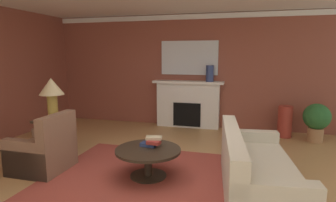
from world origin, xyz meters
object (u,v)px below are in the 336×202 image
Objects in this scene: sofa at (254,173)px; vase_tall_corner at (285,122)px; vase_mantel_right at (210,73)px; coffee_table at (148,156)px; armchair_near_window at (44,152)px; potted_plant at (317,119)px; side_table at (55,135)px; table_lamp at (52,90)px; mantel_mirror at (189,58)px; fireplace at (188,105)px.

sofa is 3.06× the size of vase_tall_corner.
coffee_table is at bearing -100.10° from vase_mantel_right.
potted_plant is at bearing 31.53° from armchair_near_window.
vase_tall_corner is at bearing 29.20° from side_table.
table_lamp is (-0.27, 0.64, 0.92)m from armchair_near_window.
vase_mantel_right is 0.56× the size of vase_tall_corner.
vase_mantel_right is 2.57m from potted_plant.
mantel_mirror is at bearing 114.74° from sofa.
sofa is 2.91× the size of table_lamp.
fireplace is 2.95m from potted_plant.
coffee_table is at bearing -89.99° from mantel_mirror.
potted_plant is (2.91, -0.50, -0.08)m from fireplace.
mantel_mirror is at bearing 169.70° from vase_tall_corner.
sofa is at bearing -65.26° from mantel_mirror.
fireplace reaches higher than sofa.
vase_mantel_right is at bearing -17.18° from mantel_mirror.
vase_mantel_right reaches higher than side_table.
coffee_table is 2.22m from table_lamp.
mantel_mirror is 0.69m from vase_mantel_right.
side_table is (-0.27, 0.64, 0.09)m from armchair_near_window.
mantel_mirror is at bearing 54.91° from table_lamp.
armchair_near_window is 5.43m from potted_plant.
side_table is at bearing 113.00° from armchair_near_window.
vase_tall_corner is at bearing -10.30° from mantel_mirror.
potted_plant is (0.60, -0.20, 0.14)m from vase_tall_corner.
potted_plant is at bearing -10.76° from vase_mantel_right.
coffee_table is 3.31m from vase_mantel_right.
side_table is 0.93× the size of table_lamp.
armchair_near_window is at bearing -142.96° from vase_tall_corner.
armchair_near_window is at bearing -173.37° from coffee_table.
fireplace is at bearing 53.72° from table_lamp.
potted_plant is (2.91, -0.62, -1.29)m from mantel_mirror.
vase_tall_corner is at bearing 161.69° from potted_plant.
fireplace is 2.52× the size of vase_tall_corner.
sofa is at bearing 1.43° from armchair_near_window.
table_lamp is 4.99m from vase_tall_corner.
table_lamp reaches higher than side_table.
armchair_near_window reaches higher than coffee_table.
sofa reaches higher than coffee_table.
sofa is (1.55, -3.25, -0.27)m from fireplace.
mantel_mirror is 3.56m from coffee_table.
table_lamp reaches higher than fireplace.
fireplace reaches higher than armchair_near_window.
mantel_mirror reaches higher than vase_tall_corner.
side_table is at bearing -150.80° from vase_tall_corner.
sofa is 3.27m from armchair_near_window.
vase_tall_corner is (4.29, 2.40, -0.87)m from table_lamp.
fireplace is at bearing 174.86° from vase_mantel_right.
armchair_near_window is 4.14m from vase_mantel_right.
side_table is at bearing 167.57° from coffee_table.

